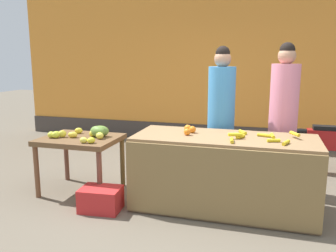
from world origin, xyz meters
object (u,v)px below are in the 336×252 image
at_px(vendor_woman_pink_shirt, 283,119).
at_px(parked_motorcycle, 335,147).
at_px(produce_crate, 101,199).
at_px(vendor_woman_blue_shirt, 221,118).
at_px(produce_sack, 156,159).

distance_m(vendor_woman_pink_shirt, parked_motorcycle, 1.33).
bearing_deg(produce_crate, parked_motorcycle, 37.85).
relative_size(vendor_woman_pink_shirt, produce_crate, 4.20).
relative_size(vendor_woman_blue_shirt, parked_motorcycle, 1.13).
distance_m(vendor_woman_pink_shirt, produce_crate, 2.37).
bearing_deg(vendor_woman_pink_shirt, vendor_woman_blue_shirt, -177.00).
bearing_deg(parked_motorcycle, vendor_woman_blue_shirt, -147.21).
distance_m(vendor_woman_blue_shirt, parked_motorcycle, 1.89).
bearing_deg(vendor_woman_pink_shirt, parked_motorcycle, 50.58).
bearing_deg(produce_sack, produce_crate, -99.91).
xyz_separation_m(produce_crate, produce_sack, (0.23, 1.30, 0.11)).
bearing_deg(vendor_woman_blue_shirt, parked_motorcycle, 32.79).
bearing_deg(produce_sack, vendor_woman_blue_shirt, -11.97).
distance_m(vendor_woman_blue_shirt, vendor_woman_pink_shirt, 0.75).
height_order(vendor_woman_blue_shirt, produce_crate, vendor_woman_blue_shirt).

